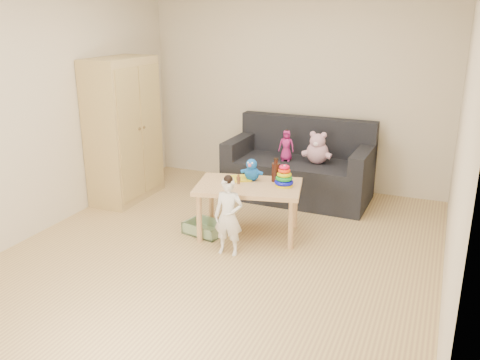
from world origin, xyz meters
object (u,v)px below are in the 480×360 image
at_px(sofa, 298,179).
at_px(toddler, 229,217).
at_px(wardrobe, 124,130).
at_px(play_table, 249,210).

xyz_separation_m(sofa, toddler, (-0.17, -1.76, 0.13)).
bearing_deg(wardrobe, toddler, -27.93).
height_order(wardrobe, play_table, wardrobe).
xyz_separation_m(play_table, toddler, (-0.02, -0.48, 0.10)).
bearing_deg(play_table, sofa, 83.15).
bearing_deg(play_table, toddler, -91.86).
height_order(play_table, toddler, toddler).
relative_size(sofa, play_table, 1.66).
xyz_separation_m(wardrobe, play_table, (1.83, -0.48, -0.59)).
xyz_separation_m(wardrobe, toddler, (1.81, -0.96, -0.49)).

